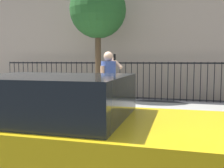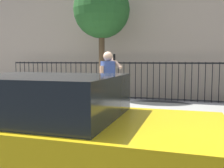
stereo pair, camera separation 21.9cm
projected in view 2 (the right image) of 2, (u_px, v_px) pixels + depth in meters
name	position (u px, v px, depth m)	size (l,w,h in m)	color
ground_plane	(67.00, 138.00, 5.39)	(60.00, 60.00, 0.00)	#28282B
sidewalk	(103.00, 114.00, 7.47)	(28.00, 4.40, 0.15)	#9E9B93
iron_fence	(133.00, 75.00, 10.89)	(12.03, 0.04, 1.60)	black
taxi_yellow	(53.00, 133.00, 3.32)	(4.24, 1.94, 1.45)	yellow
pedestrian_on_phone	(107.00, 82.00, 5.87)	(0.57, 0.72, 1.70)	tan
street_tree_near	(102.00, 11.00, 10.08)	(2.24, 2.24, 4.78)	#4C3823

